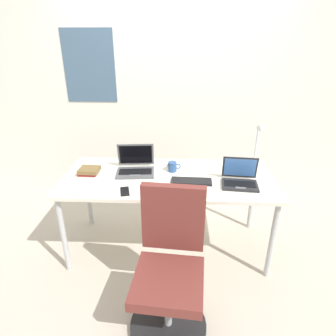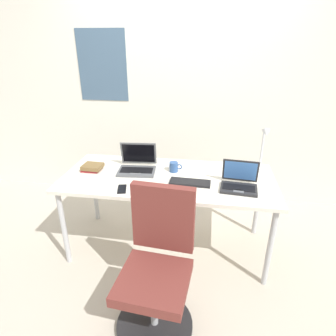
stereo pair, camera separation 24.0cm
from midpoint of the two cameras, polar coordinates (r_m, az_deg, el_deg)
ground_plane at (r=2.83m, az=2.51°, el=-15.37°), size 12.00×12.00×0.00m
wall_back at (r=3.32m, az=5.09°, el=15.37°), size 6.00×0.13×2.60m
desk at (r=2.46m, az=2.80°, el=-2.98°), size 1.80×0.80×0.74m
desk_lamp at (r=2.67m, az=20.97°, el=3.58°), size 0.12×0.18×0.40m
laptop_by_keyboard at (r=2.33m, az=17.00°, el=-2.96°), size 0.30×0.26×0.21m
laptop_center at (r=2.53m, az=-3.51°, el=0.44°), size 0.34×0.30×0.24m
external_keyboard at (r=2.33m, az=7.40°, el=-2.96°), size 0.33×0.13×0.02m
computer_mouse at (r=2.62m, az=3.68°, el=0.64°), size 0.07×0.10×0.03m
cell_phone at (r=2.23m, az=-6.20°, el=-4.29°), size 0.09×0.15×0.01m
book_stack at (r=2.59m, az=-12.47°, el=0.07°), size 0.18×0.15×0.05m
coffee_mug at (r=2.51m, az=3.93°, el=0.17°), size 0.11×0.08×0.09m
office_chair at (r=1.99m, az=1.45°, el=-20.67°), size 0.52×0.56×0.97m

